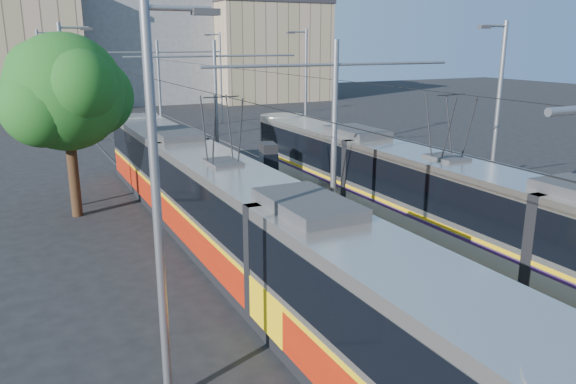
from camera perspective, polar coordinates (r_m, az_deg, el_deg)
ground at (r=14.66m, az=21.31°, el=-15.64°), size 160.00×160.00×0.00m
platform at (r=27.92m, az=-5.03°, el=0.31°), size 4.00×50.00×0.30m
tactile_strip_left at (r=27.40m, az=-7.86°, el=0.27°), size 0.70×50.00×0.01m
tactile_strip_right at (r=28.42m, az=-2.32°, el=0.94°), size 0.70×50.00×0.01m
rails at (r=27.95m, az=-5.02°, el=0.04°), size 8.71×70.00×0.03m
tram_left at (r=19.19m, az=-6.48°, el=-1.78°), size 2.43×29.56×5.50m
tram_right at (r=20.53m, az=15.50°, el=-0.68°), size 2.43×28.19×5.50m
catenary at (r=24.52m, az=-2.79°, el=8.70°), size 9.20×70.00×7.00m
street_lamps at (r=30.92m, az=-7.97°, el=9.26°), size 15.18×38.22×8.00m
shelter at (r=25.79m, az=-1.98°, el=2.42°), size 0.91×1.24×2.47m
tree at (r=25.00m, az=-21.01°, el=9.30°), size 5.24×4.85×7.62m
building_centre at (r=73.89m, az=-14.69°, el=15.83°), size 18.36×14.28×17.62m
building_right at (r=72.57m, az=-2.30°, el=14.14°), size 14.28×10.20×12.12m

